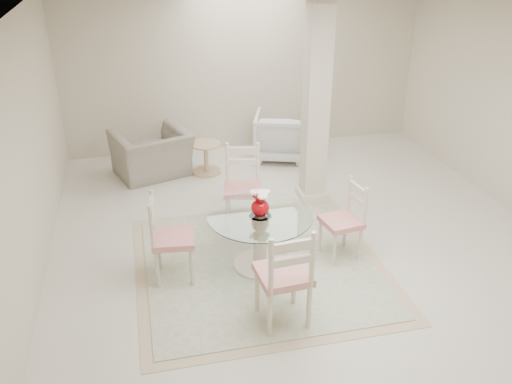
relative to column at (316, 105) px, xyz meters
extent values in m
plane|color=silver|center=(-0.50, -1.30, -1.35)|extent=(7.00, 7.00, 0.00)
cube|color=beige|center=(-0.50, 2.20, 0.00)|extent=(6.00, 0.02, 2.70)
cube|color=beige|center=(-3.50, -1.30, 0.00)|extent=(0.02, 7.00, 2.70)
cube|color=white|center=(-0.50, -1.30, 1.35)|extent=(6.00, 7.00, 0.02)
cube|color=beige|center=(0.00, 0.00, 0.00)|extent=(0.30, 0.30, 2.70)
cube|color=tan|center=(-1.13, -1.56, -1.35)|extent=(2.78, 2.78, 0.01)
cube|color=beige|center=(-1.13, -1.56, -1.34)|extent=(2.54, 2.54, 0.01)
cylinder|color=beige|center=(-1.13, -1.56, -1.33)|extent=(0.60, 0.60, 0.04)
cylinder|color=beige|center=(-1.13, -1.56, -1.01)|extent=(0.15, 0.15, 0.62)
cylinder|color=beige|center=(-1.13, -1.56, -0.71)|extent=(0.25, 0.25, 0.02)
cylinder|color=white|center=(-1.13, -1.56, -0.69)|extent=(1.15, 1.15, 0.01)
ellipsoid|color=#AC050C|center=(-1.13, -1.56, -0.59)|extent=(0.20, 0.20, 0.19)
cylinder|color=#AC050C|center=(-1.13, -1.56, -0.48)|extent=(0.11, 0.11, 0.06)
cylinder|color=#AC050C|center=(-1.13, -1.56, -0.44)|extent=(0.17, 0.17, 0.02)
ellipsoid|color=white|center=(-1.13, -1.56, -0.41)|extent=(0.12, 0.12, 0.05)
ellipsoid|color=white|center=(-1.07, -1.54, -0.43)|extent=(0.12, 0.12, 0.05)
ellipsoid|color=white|center=(-1.19, -1.53, -0.42)|extent=(0.12, 0.12, 0.05)
ellipsoid|color=white|center=(-1.12, -1.62, -0.43)|extent=(0.12, 0.12, 0.05)
cylinder|color=beige|center=(-0.38, -1.43, -1.13)|extent=(0.04, 0.04, 0.43)
cylinder|color=beige|center=(-0.32, -1.76, -1.13)|extent=(0.04, 0.04, 0.43)
cylinder|color=beige|center=(-0.04, -1.37, -1.13)|extent=(0.04, 0.04, 0.43)
cylinder|color=beige|center=(0.01, -1.70, -1.13)|extent=(0.04, 0.04, 0.43)
cube|color=red|center=(-0.18, -1.56, -0.89)|extent=(0.47, 0.47, 0.07)
cube|color=beige|center=(0.00, -1.53, -0.57)|extent=(0.10, 0.38, 0.51)
cylinder|color=beige|center=(-1.36, -0.76, -1.10)|extent=(0.05, 0.05, 0.49)
cylinder|color=beige|center=(-0.98, -0.84, -1.10)|extent=(0.05, 0.05, 0.49)
cylinder|color=beige|center=(-1.28, -0.38, -1.10)|extent=(0.05, 0.05, 0.49)
cylinder|color=beige|center=(-0.90, -0.46, -1.10)|extent=(0.05, 0.05, 0.49)
cube|color=#B11812|center=(-1.13, -0.61, -0.82)|extent=(0.56, 0.56, 0.07)
cube|color=beige|center=(-1.08, -0.40, -0.46)|extent=(0.43, 0.13, 0.58)
cylinder|color=beige|center=(-1.92, -1.75, -1.12)|extent=(0.04, 0.04, 0.46)
cylinder|color=beige|center=(-1.88, -1.40, -1.12)|extent=(0.04, 0.04, 0.46)
cylinder|color=beige|center=(-2.28, -1.72, -1.12)|extent=(0.04, 0.04, 0.46)
cylinder|color=beige|center=(-2.24, -1.36, -1.12)|extent=(0.04, 0.04, 0.46)
cube|color=red|center=(-2.08, -1.56, -0.85)|extent=(0.48, 0.48, 0.07)
cube|color=beige|center=(-2.28, -1.54, -0.52)|extent=(0.08, 0.40, 0.54)
cylinder|color=beige|center=(-0.96, -2.30, -1.10)|extent=(0.05, 0.05, 0.50)
cylinder|color=beige|center=(-1.35, -2.33, -1.10)|extent=(0.05, 0.05, 0.50)
cylinder|color=beige|center=(-0.93, -2.69, -1.10)|extent=(0.05, 0.05, 0.50)
cylinder|color=beige|center=(-1.32, -2.72, -1.10)|extent=(0.05, 0.05, 0.50)
cube|color=red|center=(-1.14, -2.51, -0.81)|extent=(0.51, 0.51, 0.08)
cube|color=beige|center=(-1.12, -2.73, -0.45)|extent=(0.44, 0.08, 0.59)
imported|color=gray|center=(-2.16, 1.28, -1.00)|extent=(1.32, 1.24, 0.70)
imported|color=silver|center=(-0.05, 1.51, -0.96)|extent=(1.05, 1.07, 0.77)
cylinder|color=#CCB57D|center=(-1.34, 1.17, -1.33)|extent=(0.45, 0.45, 0.04)
cylinder|color=#CCB57D|center=(-1.34, 1.17, -1.11)|extent=(0.07, 0.07, 0.43)
cylinder|color=#CCB57D|center=(-1.34, 1.17, -0.87)|extent=(0.47, 0.47, 0.03)
camera|label=1|loc=(-2.34, -6.58, 2.15)|focal=38.00mm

